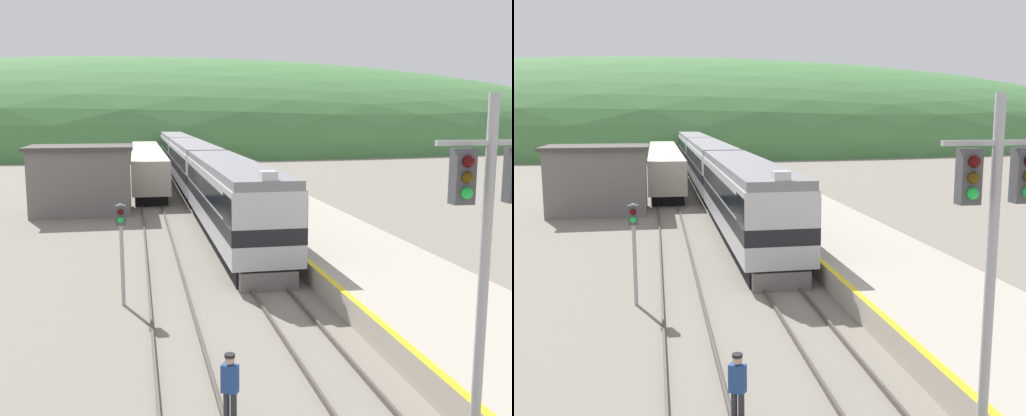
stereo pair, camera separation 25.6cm
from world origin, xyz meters
The scene contains 12 objects.
track_main centered at (0.00, 70.00, 0.08)m, with size 1.52×180.00×0.16m.
track_siding centered at (-3.92, 70.00, 0.08)m, with size 1.51×180.00×0.16m.
platform centered at (4.64, 50.00, 0.44)m, with size 5.78×140.00×0.89m.
distant_hills centered at (0.00, 135.48, 0.00)m, with size 236.07×106.23×37.82m.
station_shed centered at (-8.74, 39.47, 2.38)m, with size 7.08×5.40×4.71m.
express_train_lead_car centered at (0.00, 28.13, 2.37)m, with size 3.03×19.76×4.70m.
carriage_second centered at (0.00, 50.55, 2.36)m, with size 3.02×22.85×4.34m.
carriage_third centered at (0.00, 74.28, 2.36)m, with size 3.02×22.85×4.34m.
siding_train centered at (-3.92, 57.26, 1.77)m, with size 2.90×32.73×3.43m.
signal_mast_main centered at (1.40, 6.36, 4.76)m, with size 2.20×0.42×7.27m.
signal_post_siding centered at (-5.57, 17.94, 2.68)m, with size 0.36×0.42×3.73m.
track_worker centered at (-3.10, 8.72, 0.97)m, with size 0.42×0.37×1.71m.
Camera 1 is at (-4.96, -3.51, 6.89)m, focal length 42.00 mm.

